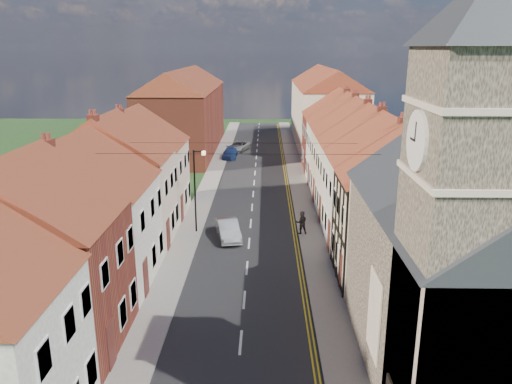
{
  "coord_description": "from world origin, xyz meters",
  "views": [
    {
      "loc": [
        1.07,
        -13.94,
        12.96
      ],
      "look_at": [
        0.47,
        18.67,
        3.5
      ],
      "focal_mm": 35.0,
      "sensor_mm": 36.0,
      "label": 1
    }
  ],
  "objects_px": {
    "car_far": "(230,153)",
    "pedestrian_right": "(301,222)",
    "church": "(489,247)",
    "car_distant": "(239,146)",
    "car_mid": "(228,229)",
    "lamppost": "(196,186)"
  },
  "relations": [
    {
      "from": "church",
      "to": "pedestrian_right",
      "type": "relative_size",
      "value": 9.03
    },
    {
      "from": "pedestrian_right",
      "to": "church",
      "type": "bearing_deg",
      "value": 104.73
    },
    {
      "from": "church",
      "to": "pedestrian_right",
      "type": "xyz_separation_m",
      "value": [
        -5.66,
        16.34,
        -4.92
      ]
    },
    {
      "from": "church",
      "to": "car_mid",
      "type": "relative_size",
      "value": 3.78
    },
    {
      "from": "car_far",
      "to": "pedestrian_right",
      "type": "distance_m",
      "value": 26.75
    },
    {
      "from": "church",
      "to": "car_far",
      "type": "relative_size",
      "value": 3.69
    },
    {
      "from": "car_distant",
      "to": "pedestrian_right",
      "type": "distance_m",
      "value": 30.96
    },
    {
      "from": "car_far",
      "to": "pedestrian_right",
      "type": "bearing_deg",
      "value": -73.83
    },
    {
      "from": "car_mid",
      "to": "car_distant",
      "type": "height_order",
      "value": "car_mid"
    },
    {
      "from": "lamppost",
      "to": "car_mid",
      "type": "xyz_separation_m",
      "value": [
        2.3,
        -1.02,
        -2.87
      ]
    },
    {
      "from": "car_mid",
      "to": "car_distant",
      "type": "distance_m",
      "value": 31.05
    },
    {
      "from": "church",
      "to": "car_distant",
      "type": "xyz_separation_m",
      "value": [
        -11.72,
        46.69,
        -5.26
      ]
    },
    {
      "from": "lamppost",
      "to": "car_distant",
      "type": "distance_m",
      "value": 30.2
    },
    {
      "from": "lamppost",
      "to": "car_far",
      "type": "xyz_separation_m",
      "value": [
        0.61,
        25.51,
        -2.94
      ]
    },
    {
      "from": "church",
      "to": "car_distant",
      "type": "relative_size",
      "value": 3.42
    },
    {
      "from": "church",
      "to": "car_mid",
      "type": "xyz_separation_m",
      "value": [
        -10.87,
        15.65,
        -5.21
      ]
    },
    {
      "from": "car_far",
      "to": "car_distant",
      "type": "relative_size",
      "value": 0.93
    },
    {
      "from": "car_distant",
      "to": "church",
      "type": "bearing_deg",
      "value": -56.66
    },
    {
      "from": "car_far",
      "to": "car_distant",
      "type": "xyz_separation_m",
      "value": [
        0.84,
        4.51,
        0.02
      ]
    },
    {
      "from": "lamppost",
      "to": "pedestrian_right",
      "type": "height_order",
      "value": "lamppost"
    },
    {
      "from": "car_distant",
      "to": "lamppost",
      "type": "bearing_deg",
      "value": -73.52
    },
    {
      "from": "car_distant",
      "to": "car_far",
      "type": "bearing_deg",
      "value": -81.28
    }
  ]
}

